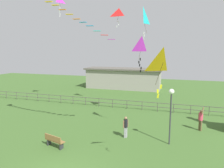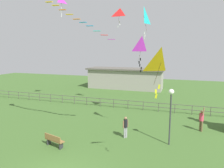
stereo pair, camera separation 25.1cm
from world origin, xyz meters
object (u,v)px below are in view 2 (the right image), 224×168
at_px(lamppost, 171,104).
at_px(kite_3, 60,1).
at_px(kite_0, 161,63).
at_px(person_2, 201,119).
at_px(person_3, 125,126).
at_px(kite_2, 120,14).
at_px(kite_4, 144,16).
at_px(park_bench, 54,140).
at_px(kite_1, 142,45).

height_order(lamppost, kite_3, kite_3).
relative_size(kite_0, kite_3, 1.00).
relative_size(person_2, kite_3, 0.89).
xyz_separation_m(person_3, kite_2, (-2.74, 7.66, 9.22)).
relative_size(person_2, kite_4, 0.72).
bearing_deg(person_2, person_3, -149.71).
distance_m(person_2, kite_2, 13.01).
distance_m(lamppost, kite_0, 5.48).
distance_m(lamppost, person_2, 4.39).
xyz_separation_m(person_3, kite_0, (2.83, -4.80, 4.87)).
relative_size(park_bench, kite_2, 0.81).
relative_size(park_bench, person_2, 0.78).
relative_size(lamppost, kite_4, 1.40).
relative_size(park_bench, kite_4, 0.57).
bearing_deg(kite_4, kite_3, 163.65).
xyz_separation_m(lamppost, kite_0, (-0.29, -4.62, 2.93)).
xyz_separation_m(park_bench, kite_2, (1.36, 10.60, 9.67)).
xyz_separation_m(kite_2, kite_4, (3.11, -3.46, -0.93)).
bearing_deg(person_2, lamppost, -124.06).
bearing_deg(park_bench, kite_4, 57.92).
relative_size(kite_1, kite_2, 1.39).
bearing_deg(lamppost, kite_4, 122.13).
bearing_deg(lamppost, person_3, 176.78).
relative_size(park_bench, kite_3, 0.70).
xyz_separation_m(lamppost, kite_1, (-2.32, 1.68, 3.87)).
height_order(lamppost, kite_2, kite_2).
height_order(lamppost, person_3, lamppost).
height_order(person_2, kite_4, kite_4).
bearing_deg(kite_2, kite_3, -175.13).
relative_size(person_3, kite_2, 0.83).
distance_m(park_bench, kite_1, 9.10).
distance_m(kite_0, kite_2, 14.32).
bearing_deg(person_2, kite_2, 150.73).
xyz_separation_m(kite_0, kite_1, (-2.04, 6.30, 0.93)).
relative_size(kite_2, kite_3, 0.86).
relative_size(kite_0, kite_2, 1.17).
bearing_deg(kite_0, kite_1, 107.92).
bearing_deg(kite_2, person_3, -70.31).
bearing_deg(lamppost, park_bench, -159.02).
distance_m(person_3, kite_2, 12.29).
relative_size(person_3, kite_4, 0.58).
xyz_separation_m(person_3, kite_4, (0.37, 4.20, 8.29)).
relative_size(person_2, kite_2, 1.03).
bearing_deg(kite_3, park_bench, -61.86).
relative_size(lamppost, person_3, 2.42).
xyz_separation_m(person_2, person_3, (-5.35, -3.12, -0.08)).
bearing_deg(person_2, kite_1, -160.38).
height_order(person_2, person_3, person_2).
xyz_separation_m(lamppost, kite_3, (-12.58, 7.26, 8.88)).
height_order(kite_0, kite_3, kite_3).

